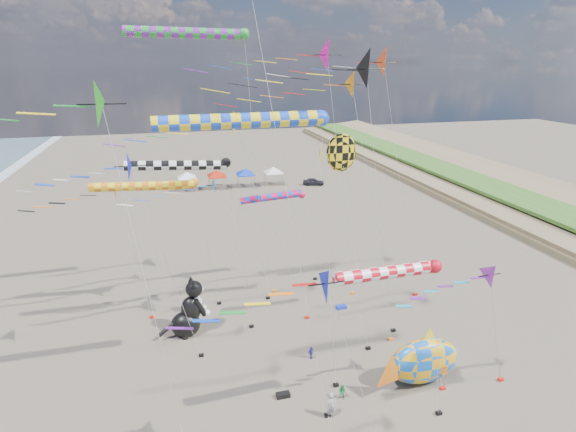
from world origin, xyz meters
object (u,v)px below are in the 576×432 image
at_px(cat_inflatable, 188,307).
at_px(person_adult, 332,406).
at_px(child_blue, 311,353).
at_px(parked_car, 313,182).
at_px(child_green, 342,392).
at_px(fish_inflatable, 423,361).

xyz_separation_m(cat_inflatable, person_adult, (7.93, -11.51, -1.53)).
xyz_separation_m(cat_inflatable, child_blue, (8.49, -5.63, -1.91)).
xyz_separation_m(child_blue, parked_car, (15.54, 47.16, 0.14)).
bearing_deg(person_adult, child_green, 36.60).
bearing_deg(child_green, parked_car, 107.64).
bearing_deg(child_green, child_blue, 132.04).
xyz_separation_m(cat_inflatable, child_green, (9.17, -10.20, -1.87)).
relative_size(cat_inflatable, child_green, 4.45).
xyz_separation_m(fish_inflatable, person_adult, (-7.04, -1.40, -0.90)).
xyz_separation_m(cat_inflatable, parked_car, (24.03, 41.54, -1.78)).
distance_m(child_blue, parked_car, 49.66).
distance_m(person_adult, child_green, 1.83).
xyz_separation_m(fish_inflatable, child_green, (-5.80, -0.10, -1.23)).
bearing_deg(child_blue, fish_inflatable, -57.77).
height_order(cat_inflatable, fish_inflatable, cat_inflatable).
relative_size(cat_inflatable, parked_car, 1.30).
xyz_separation_m(child_green, parked_car, (14.86, 51.74, 0.09)).
height_order(cat_inflatable, parked_car, cat_inflatable).
relative_size(person_adult, parked_car, 0.47).
xyz_separation_m(fish_inflatable, child_blue, (-6.47, 4.48, -1.28)).
bearing_deg(parked_car, fish_inflatable, -171.84).
height_order(child_green, parked_car, parked_car).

